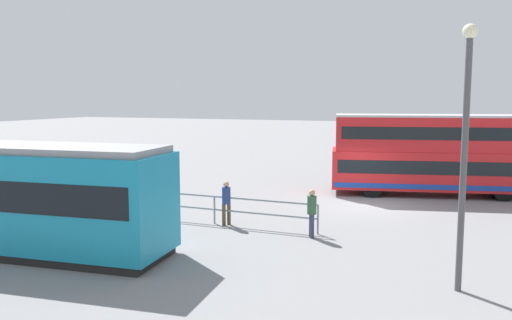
# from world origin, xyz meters

# --- Properties ---
(ground_plane) EXTENTS (160.00, 160.00, 0.00)m
(ground_plane) POSITION_xyz_m (0.00, 0.00, 0.00)
(ground_plane) COLOR gray
(double_decker_bus) EXTENTS (10.52, 4.73, 3.95)m
(double_decker_bus) POSITION_xyz_m (-2.85, -3.84, 2.01)
(double_decker_bus) COLOR red
(double_decker_bus) RESTS_ON ground
(pedestrian_near_railing) EXTENTS (0.45, 0.45, 1.67)m
(pedestrian_near_railing) POSITION_xyz_m (4.27, 5.49, 0.96)
(pedestrian_near_railing) COLOR #4C3F2D
(pedestrian_near_railing) RESTS_ON ground
(pedestrian_crossing) EXTENTS (0.43, 0.43, 1.68)m
(pedestrian_crossing) POSITION_xyz_m (0.82, 6.02, 0.96)
(pedestrian_crossing) COLOR #33384C
(pedestrian_crossing) RESTS_ON ground
(pedestrian_railing) EXTENTS (8.22, 0.26, 1.08)m
(pedestrian_railing) POSITION_xyz_m (4.80, 5.43, 0.74)
(pedestrian_railing) COLOR gray
(pedestrian_railing) RESTS_ON ground
(info_sign) EXTENTS (0.91, 0.14, 2.53)m
(info_sign) POSITION_xyz_m (10.20, 5.13, 1.71)
(info_sign) COLOR slate
(info_sign) RESTS_ON ground
(street_lamp) EXTENTS (0.36, 0.36, 6.53)m
(street_lamp) POSITION_xyz_m (-3.91, 9.53, 3.84)
(street_lamp) COLOR #4C4C51
(street_lamp) RESTS_ON ground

